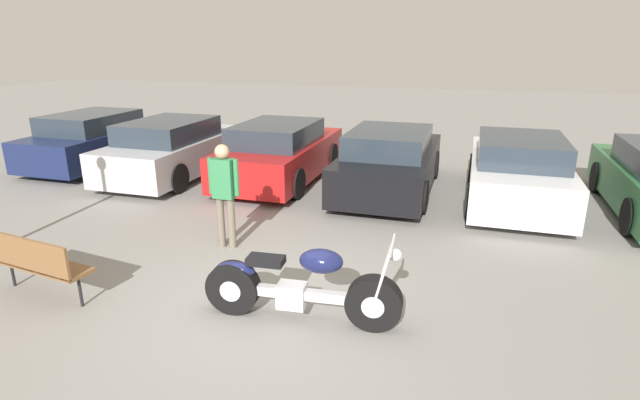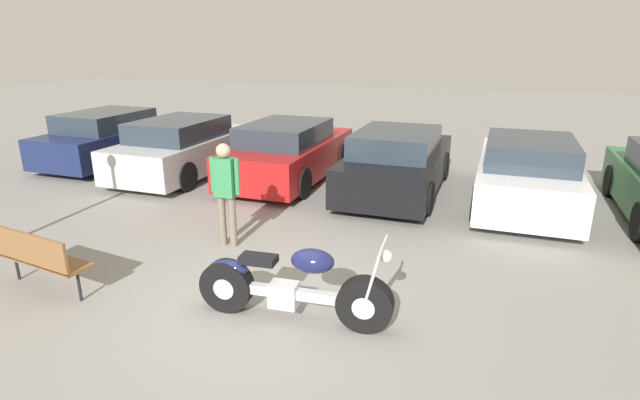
{
  "view_description": "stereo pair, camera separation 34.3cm",
  "coord_description": "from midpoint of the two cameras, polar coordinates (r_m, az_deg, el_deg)",
  "views": [
    {
      "loc": [
        2.36,
        -5.12,
        3.26
      ],
      "look_at": [
        0.17,
        1.97,
        0.85
      ],
      "focal_mm": 28.0,
      "sensor_mm": 36.0,
      "label": 1
    },
    {
      "loc": [
        2.68,
        -5.01,
        3.26
      ],
      "look_at": [
        0.17,
        1.97,
        0.85
      ],
      "focal_mm": 28.0,
      "sensor_mm": 36.0,
      "label": 2
    }
  ],
  "objects": [
    {
      "name": "park_bench",
      "position": [
        7.49,
        -30.97,
        -5.96
      ],
      "size": [
        1.55,
        0.6,
        0.89
      ],
      "color": "brown",
      "rests_on": "ground_plane"
    },
    {
      "name": "ground_plane",
      "position": [
        6.52,
        -8.26,
        -12.16
      ],
      "size": [
        60.0,
        60.0,
        0.0
      ],
      "primitive_type": "plane",
      "color": "gray"
    },
    {
      "name": "parked_car_navy",
      "position": [
        14.82,
        -24.59,
        6.3
      ],
      "size": [
        1.91,
        4.36,
        1.41
      ],
      "color": "#19234C",
      "rests_on": "ground_plane"
    },
    {
      "name": "person_standing",
      "position": [
        8.04,
        -12.11,
        1.41
      ],
      "size": [
        0.52,
        0.23,
        1.71
      ],
      "color": "#726656",
      "rests_on": "ground_plane"
    },
    {
      "name": "parked_car_red",
      "position": [
        11.95,
        -5.36,
        5.39
      ],
      "size": [
        1.91,
        4.36,
        1.41
      ],
      "color": "red",
      "rests_on": "ground_plane"
    },
    {
      "name": "parked_car_black",
      "position": [
        11.09,
        7.11,
        4.34
      ],
      "size": [
        1.91,
        4.36,
        1.41
      ],
      "color": "black",
      "rests_on": "ground_plane"
    },
    {
      "name": "parked_car_white",
      "position": [
        10.94,
        20.82,
        3.1
      ],
      "size": [
        1.91,
        4.36,
        1.41
      ],
      "color": "white",
      "rests_on": "ground_plane"
    },
    {
      "name": "parked_car_silver",
      "position": [
        12.87,
        -17.0,
        5.59
      ],
      "size": [
        1.91,
        4.36,
        1.41
      ],
      "color": "#BCBCC1",
      "rests_on": "ground_plane"
    },
    {
      "name": "motorcycle",
      "position": [
        6.04,
        -4.0,
        -9.95
      ],
      "size": [
        2.41,
        0.62,
        1.1
      ],
      "color": "black",
      "rests_on": "ground_plane"
    }
  ]
}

